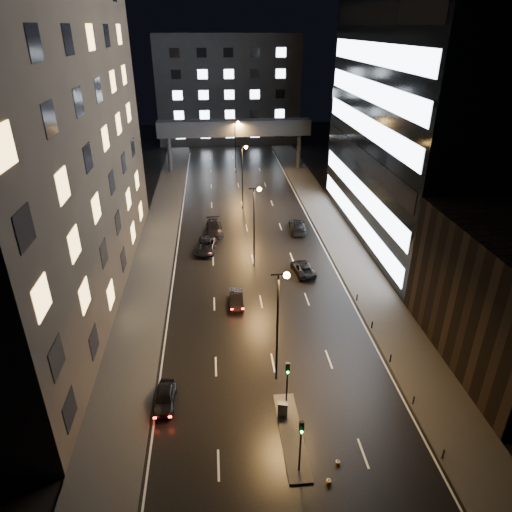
{
  "coord_description": "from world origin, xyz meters",
  "views": [
    {
      "loc": [
        -4.48,
        -21.15,
        26.45
      ],
      "look_at": [
        -0.26,
        22.96,
        4.0
      ],
      "focal_mm": 32.0,
      "sensor_mm": 36.0,
      "label": 1
    }
  ],
  "objects_px": {
    "car_away_b": "(236,299)",
    "car_toward_a": "(303,268)",
    "car_away_d": "(214,228)",
    "car_toward_b": "(297,226)",
    "utility_cabinet": "(283,409)",
    "car_away_c": "(206,246)",
    "car_away_a": "(165,397)"
  },
  "relations": [
    {
      "from": "car_away_c",
      "to": "car_away_b",
      "type": "bearing_deg",
      "value": -68.43
    },
    {
      "from": "car_away_b",
      "to": "car_away_c",
      "type": "distance_m",
      "value": 13.44
    },
    {
      "from": "car_away_b",
      "to": "car_away_d",
      "type": "xyz_separation_m",
      "value": [
        -2.04,
        18.78,
        0.13
      ]
    },
    {
      "from": "car_away_d",
      "to": "car_away_c",
      "type": "bearing_deg",
      "value": -105.59
    },
    {
      "from": "car_away_a",
      "to": "car_away_c",
      "type": "xyz_separation_m",
      "value": [
        3.12,
        26.87,
        0.09
      ]
    },
    {
      "from": "car_away_b",
      "to": "car_toward_b",
      "type": "bearing_deg",
      "value": 61.87
    },
    {
      "from": "car_away_b",
      "to": "car_toward_a",
      "type": "distance_m",
      "value": 10.22
    },
    {
      "from": "car_away_c",
      "to": "car_toward_b",
      "type": "bearing_deg",
      "value": 29.7
    },
    {
      "from": "car_away_b",
      "to": "car_toward_a",
      "type": "height_order",
      "value": "car_away_b"
    },
    {
      "from": "utility_cabinet",
      "to": "car_toward_a",
      "type": "bearing_deg",
      "value": 88.84
    },
    {
      "from": "car_away_c",
      "to": "car_toward_a",
      "type": "xyz_separation_m",
      "value": [
        11.51,
        -7.06,
        -0.09
      ]
    },
    {
      "from": "car_toward_a",
      "to": "car_toward_b",
      "type": "height_order",
      "value": "car_toward_b"
    },
    {
      "from": "car_away_c",
      "to": "car_away_d",
      "type": "relative_size",
      "value": 0.98
    },
    {
      "from": "car_toward_b",
      "to": "utility_cabinet",
      "type": "height_order",
      "value": "car_toward_b"
    },
    {
      "from": "utility_cabinet",
      "to": "car_away_a",
      "type": "bearing_deg",
      "value": 179.71
    },
    {
      "from": "car_away_d",
      "to": "car_toward_a",
      "type": "relative_size",
      "value": 1.17
    },
    {
      "from": "car_away_d",
      "to": "utility_cabinet",
      "type": "bearing_deg",
      "value": -86.36
    },
    {
      "from": "car_toward_a",
      "to": "utility_cabinet",
      "type": "height_order",
      "value": "utility_cabinet"
    },
    {
      "from": "car_toward_b",
      "to": "car_away_d",
      "type": "bearing_deg",
      "value": 2.34
    },
    {
      "from": "car_away_d",
      "to": "car_toward_a",
      "type": "height_order",
      "value": "car_away_d"
    },
    {
      "from": "car_away_c",
      "to": "car_toward_b",
      "type": "relative_size",
      "value": 0.96
    },
    {
      "from": "car_away_b",
      "to": "car_toward_b",
      "type": "xyz_separation_m",
      "value": [
        9.82,
        18.32,
        0.15
      ]
    },
    {
      "from": "car_away_d",
      "to": "car_toward_a",
      "type": "bearing_deg",
      "value": -55.04
    },
    {
      "from": "car_toward_a",
      "to": "car_toward_b",
      "type": "distance_m",
      "value": 12.43
    },
    {
      "from": "car_away_c",
      "to": "car_toward_a",
      "type": "relative_size",
      "value": 1.14
    },
    {
      "from": "car_toward_a",
      "to": "car_away_c",
      "type": "bearing_deg",
      "value": -39.04
    },
    {
      "from": "car_away_a",
      "to": "car_away_c",
      "type": "distance_m",
      "value": 27.05
    },
    {
      "from": "car_away_a",
      "to": "utility_cabinet",
      "type": "bearing_deg",
      "value": -11.49
    },
    {
      "from": "car_away_b",
      "to": "car_away_d",
      "type": "distance_m",
      "value": 18.9
    },
    {
      "from": "car_toward_b",
      "to": "utility_cabinet",
      "type": "xyz_separation_m",
      "value": [
        -7.23,
        -34.31,
        -0.04
      ]
    },
    {
      "from": "car_toward_a",
      "to": "car_away_d",
      "type": "bearing_deg",
      "value": -58.61
    },
    {
      "from": "car_away_b",
      "to": "car_away_d",
      "type": "height_order",
      "value": "car_away_d"
    }
  ]
}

